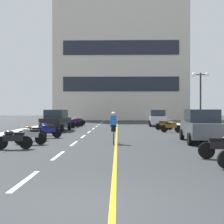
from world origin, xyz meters
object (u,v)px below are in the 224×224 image
parked_car_mid (56,120)px  parked_car_far (158,118)px  motorcycle_10 (72,123)px  motorcycle_4 (32,133)px  motorcycle_6 (47,129)px  motorcycle_9 (67,124)px  motorcycle_3 (30,135)px  parked_car_near (201,126)px  motorcycle_2 (13,139)px  motorcycle_11 (76,122)px  street_lamp_mid (201,88)px  motorcycle_8 (164,125)px  motorcycle_13 (78,121)px  cyclist_rider (113,127)px  motorcycle_1 (222,146)px  motorcycle_12 (76,122)px  motorcycle_7 (171,127)px  motorcycle_5 (48,131)px

parked_car_mid → parked_car_far: 12.41m
parked_car_mid → motorcycle_10: parked_car_mid is taller
motorcycle_4 → motorcycle_10: same height
motorcycle_6 → motorcycle_9: (-0.02, 7.88, 0.00)m
motorcycle_4 → parked_car_far: bearing=58.9°
motorcycle_3 → parked_car_mid: bearing=94.4°
parked_car_near → motorcycle_2: (-9.38, -2.98, -0.44)m
motorcycle_11 → street_lamp_mid: bearing=-30.8°
motorcycle_8 → motorcycle_11: bearing=149.2°
motorcycle_2 → motorcycle_4: size_ratio=1.01×
motorcycle_10 → motorcycle_13: 5.03m
motorcycle_4 → motorcycle_6: (0.01, 3.52, 0.00)m
street_lamp_mid → cyclist_rider: (-7.26, -9.06, -2.81)m
motorcycle_2 → cyclist_rider: bearing=27.9°
parked_car_far → parked_car_near: bearing=-89.5°
motorcycle_1 → cyclist_rider: size_ratio=0.96×
motorcycle_10 → motorcycle_11: size_ratio=1.00×
street_lamp_mid → motorcycle_11: street_lamp_mid is taller
motorcycle_1 → motorcycle_4: size_ratio=1.01×
parked_car_near → cyclist_rider: size_ratio=2.44×
parked_car_mid → motorcycle_4: 8.03m
motorcycle_4 → motorcycle_3: bearing=-75.6°
motorcycle_4 → motorcycle_9: size_ratio=1.01×
motorcycle_4 → parked_car_near: bearing=-3.1°
street_lamp_mid → motorcycle_12: street_lamp_mid is taller
street_lamp_mid → motorcycle_4: size_ratio=2.89×
motorcycle_2 → parked_car_mid: bearing=92.7°
parked_car_mid → motorcycle_10: size_ratio=2.53×
street_lamp_mid → motorcycle_3: 15.42m
motorcycle_6 → motorcycle_10: (0.25, 9.46, 0.00)m
motorcycle_9 → motorcycle_11: same height
motorcycle_7 → motorcycle_12: size_ratio=0.99×
motorcycle_1 → motorcycle_12: (-8.64, 22.23, 0.00)m
street_lamp_mid → motorcycle_11: 13.93m
parked_car_far → motorcycle_2: bearing=-115.7°
parked_car_mid → motorcycle_11: bearing=84.3°
motorcycle_4 → motorcycle_10: 12.99m
motorcycle_11 → motorcycle_12: size_ratio=1.00×
street_lamp_mid → parked_car_far: bearing=108.4°
parked_car_mid → motorcycle_4: bearing=-87.7°
motorcycle_3 → motorcycle_8: size_ratio=1.00×
parked_car_near → motorcycle_5: (-9.08, 2.26, -0.44)m
motorcycle_4 → cyclist_rider: cyclist_rider is taller
parked_car_far → motorcycle_1: bearing=-91.8°
motorcycle_8 → motorcycle_2: bearing=-124.4°
street_lamp_mid → parked_car_mid: size_ratio=1.14×
motorcycle_6 → motorcycle_8: 11.05m
parked_car_far → motorcycle_7: (-0.18, -9.15, -0.44)m
motorcycle_7 → cyclist_rider: cyclist_rider is taller
motorcycle_10 → motorcycle_2: bearing=-90.1°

